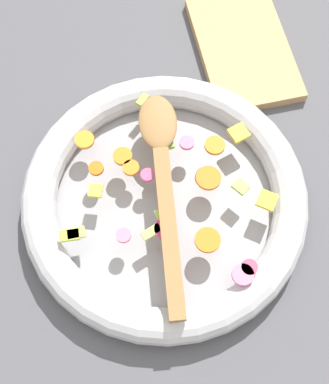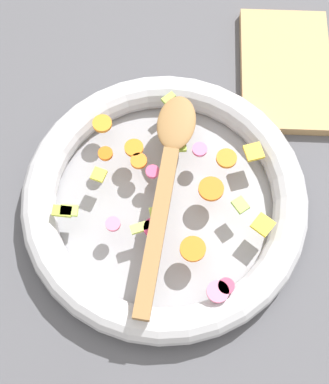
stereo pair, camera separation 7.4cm
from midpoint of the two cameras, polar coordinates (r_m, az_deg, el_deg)
ground_plane at (r=0.79m, az=2.68°, el=-1.72°), size 4.00×4.00×0.00m
skillet at (r=0.77m, az=2.75°, el=-1.13°), size 0.41×0.41×0.05m
chopped_vegetables at (r=0.74m, az=3.85°, el=-0.15°), size 0.32×0.31×0.01m
wooden_spoon at (r=0.74m, az=3.12°, el=1.48°), size 0.33×0.08×0.01m
cutting_board at (r=0.92m, az=15.09°, el=12.24°), size 0.23×0.15×0.02m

